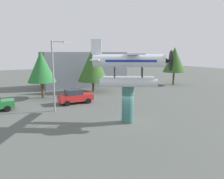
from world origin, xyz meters
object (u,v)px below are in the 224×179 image
(tree_east, at_px, (41,67))
(tree_far_east, at_px, (174,60))
(floatplane_monument, at_px, (130,66))
(tree_center_back, at_px, (93,64))
(car_mid_red, at_px, (75,96))
(storefront_building, at_px, (85,69))
(display_pedestal, at_px, (128,104))
(streetlight_primary, at_px, (55,71))

(tree_east, distance_m, tree_far_east, 25.18)
(floatplane_monument, distance_m, tree_east, 15.40)
(tree_far_east, bearing_deg, tree_center_back, 178.42)
(car_mid_red, distance_m, tree_east, 6.94)
(car_mid_red, relative_size, storefront_building, 0.27)
(tree_center_back, bearing_deg, storefront_building, 80.19)
(display_pedestal, bearing_deg, car_mid_red, 101.07)
(tree_center_back, bearing_deg, tree_far_east, -1.58)
(display_pedestal, distance_m, tree_east, 15.51)
(tree_center_back, distance_m, tree_far_east, 17.10)
(floatplane_monument, bearing_deg, tree_center_back, 110.19)
(tree_east, bearing_deg, display_pedestal, -71.81)
(display_pedestal, distance_m, tree_far_east, 25.52)
(tree_center_back, relative_size, tree_far_east, 0.97)
(floatplane_monument, bearing_deg, car_mid_red, 133.47)
(car_mid_red, relative_size, tree_east, 0.65)
(floatplane_monument, distance_m, tree_far_east, 25.28)
(floatplane_monument, height_order, storefront_building, floatplane_monument)
(display_pedestal, distance_m, floatplane_monument, 3.39)
(floatplane_monument, xyz_separation_m, tree_far_east, (20.29, 15.08, -0.20))
(floatplane_monument, height_order, tree_far_east, floatplane_monument)
(tree_east, bearing_deg, streetlight_primary, -89.86)
(storefront_building, height_order, tree_far_east, tree_far_east)
(storefront_building, xyz_separation_m, tree_east, (-9.21, -7.48, 1.16))
(storefront_building, bearing_deg, tree_center_back, -99.81)
(streetlight_primary, bearing_deg, storefront_building, 58.68)
(storefront_building, bearing_deg, tree_far_east, -23.66)
(storefront_building, distance_m, tree_east, 11.92)
(display_pedestal, height_order, storefront_building, storefront_building)
(display_pedestal, relative_size, car_mid_red, 0.82)
(tree_center_back, bearing_deg, display_pedestal, -102.08)
(car_mid_red, xyz_separation_m, tree_center_back, (5.13, 6.18, 3.55))
(storefront_building, relative_size, tree_far_east, 2.13)
(display_pedestal, xyz_separation_m, storefront_building, (4.44, 22.00, 1.48))
(floatplane_monument, xyz_separation_m, car_mid_red, (-1.93, 9.36, -4.22))
(tree_east, distance_m, tree_center_back, 8.14)
(tree_east, xyz_separation_m, tree_center_back, (8.08, 0.96, 0.08))
(display_pedestal, bearing_deg, storefront_building, 78.59)
(storefront_building, height_order, tree_center_back, tree_center_back)
(floatplane_monument, bearing_deg, streetlight_primary, 156.76)
(storefront_building, xyz_separation_m, tree_far_east, (15.96, -6.99, 1.71))
(display_pedestal, height_order, tree_east, tree_east)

